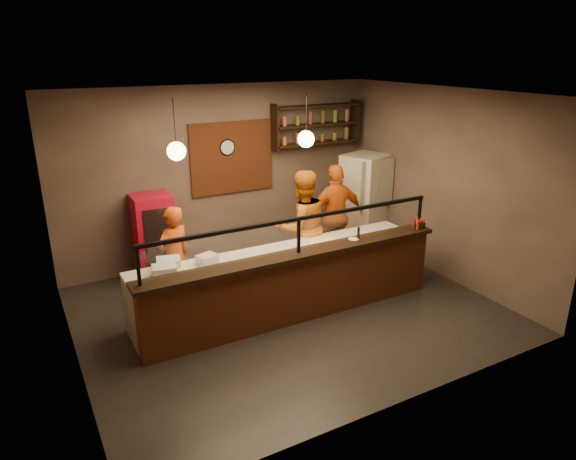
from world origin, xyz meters
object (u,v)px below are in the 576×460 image
wall_clock (227,147)px  red_cooler (154,237)px  cook_mid (302,227)px  condiment_caddy (418,225)px  fridge (364,202)px  cook_right (336,215)px  pepper_mill (358,233)px  pizza_dough (324,241)px  cook_left (174,257)px

wall_clock → red_cooler: size_ratio=0.20×
wall_clock → cook_mid: 2.08m
condiment_caddy → fridge: bearing=78.4°
fridge → condiment_caddy: 2.00m
cook_right → pepper_mill: bearing=74.8°
condiment_caddy → cook_right: bearing=109.9°
cook_right → condiment_caddy: bearing=116.5°
pizza_dough → cook_mid: bearing=95.1°
red_cooler → pepper_mill: (2.47, -2.42, 0.41)m
cook_left → red_cooler: (-0.00, 1.14, -0.05)m
pizza_dough → pepper_mill: bearing=-60.2°
red_cooler → condiment_caddy: size_ratio=8.34×
cook_left → cook_mid: (2.13, -0.18, 0.17)m
cook_right → pepper_mill: cook_right is taller
wall_clock → cook_left: (-1.51, -1.45, -1.30)m
cook_mid → condiment_caddy: cook_mid is taller
cook_mid → pepper_mill: 1.16m
cook_mid → red_cooler: cook_mid is taller
pepper_mill → pizza_dough: bearing=119.8°
wall_clock → cook_left: wall_clock is taller
cook_right → fridge: (0.95, 0.43, 0.01)m
red_cooler → condiment_caddy: (3.61, -2.47, 0.36)m
wall_clock → cook_right: 2.31m
wall_clock → pizza_dough: (0.67, -2.22, -1.19)m
condiment_caddy → pepper_mill: size_ratio=0.94×
pizza_dough → cook_left: bearing=160.5°
red_cooler → pepper_mill: 3.48m
cook_right → cook_mid: bearing=28.5°
cook_left → condiment_caddy: size_ratio=8.92×
pizza_dough → condiment_caddy: condiment_caddy is taller
fridge → pizza_dough: size_ratio=3.92×
condiment_caddy → wall_clock: bearing=127.1°
cook_left → condiment_caddy: cook_left is taller
fridge → condiment_caddy: size_ratio=10.46×
cook_right → fridge: size_ratio=0.99×
red_cooler → pepper_mill: size_ratio=7.81×
fridge → pizza_dough: (-1.83, -1.39, -0.03)m
cook_left → cook_right: 3.07m
cook_left → pepper_mill: (2.47, -1.28, 0.36)m
pepper_mill → wall_clock: bearing=109.4°
fridge → cook_right: bearing=-175.5°
cook_mid → pizza_dough: size_ratio=4.05×
fridge → wall_clock: bearing=142.1°
red_cooler → pizza_dough: size_ratio=3.12×
pizza_dough → pepper_mill: size_ratio=2.50×
cook_mid → red_cooler: bearing=-28.7°
cook_mid → pizza_dough: bearing=98.2°
wall_clock → red_cooler: (-1.51, -0.31, -1.35)m
wall_clock → condiment_caddy: (2.10, -2.78, -0.99)m
cook_left → condiment_caddy: 3.86m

